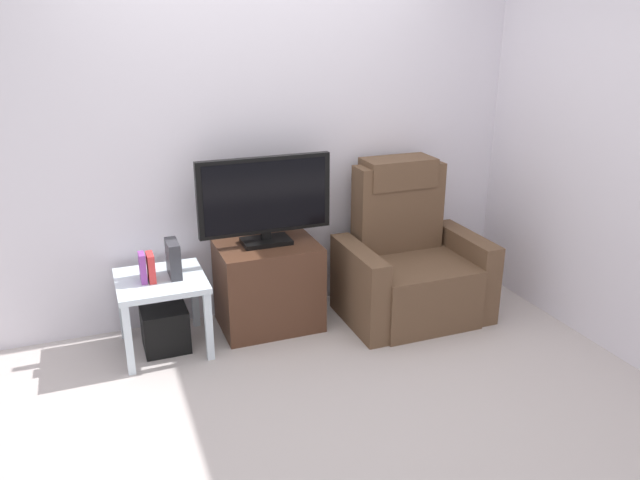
{
  "coord_description": "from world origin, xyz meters",
  "views": [
    {
      "loc": [
        -1.13,
        -2.91,
        2.03
      ],
      "look_at": [
        0.18,
        0.5,
        0.7
      ],
      "focal_mm": 35.01,
      "sensor_mm": 36.0,
      "label": 1
    }
  ],
  "objects_px": {
    "recliner_armchair": "(409,263)",
    "tv_stand": "(268,285)",
    "side_table": "(161,290)",
    "television": "(265,199)",
    "book_leftmost": "(143,268)",
    "game_console": "(173,259)",
    "book_middle": "(151,267)",
    "subwoofer_box": "(165,328)"
  },
  "relations": [
    {
      "from": "recliner_armchair",
      "to": "tv_stand",
      "type": "bearing_deg",
      "value": 176.6
    },
    {
      "from": "tv_stand",
      "to": "side_table",
      "type": "distance_m",
      "value": 0.72
    },
    {
      "from": "television",
      "to": "book_leftmost",
      "type": "distance_m",
      "value": 0.88
    },
    {
      "from": "book_leftmost",
      "to": "game_console",
      "type": "relative_size",
      "value": 0.82
    },
    {
      "from": "recliner_armchair",
      "to": "book_middle",
      "type": "distance_m",
      "value": 1.76
    },
    {
      "from": "side_table",
      "to": "recliner_armchair",
      "type": "bearing_deg",
      "value": -3.04
    },
    {
      "from": "game_console",
      "to": "side_table",
      "type": "bearing_deg",
      "value": -173.66
    },
    {
      "from": "recliner_armchair",
      "to": "book_middle",
      "type": "bearing_deg",
      "value": -176.71
    },
    {
      "from": "subwoofer_box",
      "to": "game_console",
      "type": "bearing_deg",
      "value": 6.34
    },
    {
      "from": "television",
      "to": "book_leftmost",
      "type": "height_order",
      "value": "television"
    },
    {
      "from": "tv_stand",
      "to": "game_console",
      "type": "bearing_deg",
      "value": -174.86
    },
    {
      "from": "recliner_armchair",
      "to": "game_console",
      "type": "height_order",
      "value": "recliner_armchair"
    },
    {
      "from": "tv_stand",
      "to": "subwoofer_box",
      "type": "bearing_deg",
      "value": -174.7
    },
    {
      "from": "television",
      "to": "recliner_armchair",
      "type": "distance_m",
      "value": 1.13
    },
    {
      "from": "game_console",
      "to": "tv_stand",
      "type": "bearing_deg",
      "value": 5.14
    },
    {
      "from": "side_table",
      "to": "game_console",
      "type": "height_order",
      "value": "game_console"
    },
    {
      "from": "recliner_armchair",
      "to": "book_middle",
      "type": "relative_size",
      "value": 6.1
    },
    {
      "from": "subwoofer_box",
      "to": "tv_stand",
      "type": "bearing_deg",
      "value": 5.3
    },
    {
      "from": "side_table",
      "to": "television",
      "type": "bearing_deg",
      "value": 6.81
    },
    {
      "from": "recliner_armchair",
      "to": "subwoofer_box",
      "type": "xyz_separation_m",
      "value": [
        -1.7,
        0.09,
        -0.23
      ]
    },
    {
      "from": "book_middle",
      "to": "game_console",
      "type": "xyz_separation_m",
      "value": [
        0.14,
        0.03,
        0.03
      ]
    },
    {
      "from": "tv_stand",
      "to": "television",
      "type": "relative_size",
      "value": 0.75
    },
    {
      "from": "recliner_armchair",
      "to": "book_middle",
      "type": "xyz_separation_m",
      "value": [
        -1.75,
        0.07,
        0.2
      ]
    },
    {
      "from": "television",
      "to": "recliner_armchair",
      "type": "height_order",
      "value": "television"
    },
    {
      "from": "recliner_armchair",
      "to": "game_console",
      "type": "xyz_separation_m",
      "value": [
        -1.61,
        0.1,
        0.23
      ]
    },
    {
      "from": "book_middle",
      "to": "subwoofer_box",
      "type": "bearing_deg",
      "value": 21.29
    },
    {
      "from": "side_table",
      "to": "subwoofer_box",
      "type": "xyz_separation_m",
      "value": [
        -0.0,
        0.0,
        -0.27
      ]
    },
    {
      "from": "television",
      "to": "book_middle",
      "type": "relative_size",
      "value": 4.99
    },
    {
      "from": "book_middle",
      "to": "game_console",
      "type": "distance_m",
      "value": 0.15
    },
    {
      "from": "subwoofer_box",
      "to": "television",
      "type": "bearing_deg",
      "value": 6.81
    },
    {
      "from": "book_leftmost",
      "to": "game_console",
      "type": "distance_m",
      "value": 0.19
    },
    {
      "from": "side_table",
      "to": "book_leftmost",
      "type": "bearing_deg",
      "value": -168.69
    },
    {
      "from": "television",
      "to": "game_console",
      "type": "height_order",
      "value": "television"
    },
    {
      "from": "subwoofer_box",
      "to": "book_leftmost",
      "type": "xyz_separation_m",
      "value": [
        -0.1,
        -0.02,
        0.44
      ]
    },
    {
      "from": "television",
      "to": "side_table",
      "type": "distance_m",
      "value": 0.87
    },
    {
      "from": "television",
      "to": "game_console",
      "type": "relative_size",
      "value": 3.89
    },
    {
      "from": "tv_stand",
      "to": "subwoofer_box",
      "type": "xyz_separation_m",
      "value": [
        -0.71,
        -0.07,
        -0.16
      ]
    },
    {
      "from": "tv_stand",
      "to": "recliner_armchair",
      "type": "distance_m",
      "value": 1.0
    },
    {
      "from": "television",
      "to": "recliner_armchair",
      "type": "xyz_separation_m",
      "value": [
        0.99,
        -0.18,
        -0.53
      ]
    },
    {
      "from": "television",
      "to": "game_console",
      "type": "bearing_deg",
      "value": -173.12
    },
    {
      "from": "subwoofer_box",
      "to": "book_middle",
      "type": "distance_m",
      "value": 0.44
    },
    {
      "from": "book_leftmost",
      "to": "tv_stand",
      "type": "bearing_deg",
      "value": 6.05
    }
  ]
}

